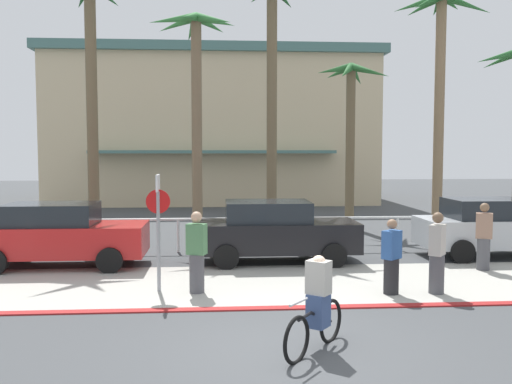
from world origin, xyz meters
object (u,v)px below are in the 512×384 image
object	(u,v)px
palm_tree_2	(196,72)
stop_sign_bike_lane	(158,215)
palm_tree_4	(351,109)
car_red_1	(59,234)
pedestrian_1	(484,239)
pedestrian_3	(197,255)
pedestrian_0	(391,260)
palm_tree_3	(272,56)
palm_tree_5	(441,53)
cyclist_black_0	(317,306)
palm_tree_1	(89,58)
car_black_2	(275,231)
car_silver_3	(494,227)
pedestrian_2	(437,256)

from	to	relation	value
palm_tree_2	stop_sign_bike_lane	bearing A→B (deg)	-94.54
palm_tree_4	car_red_1	bearing A→B (deg)	-144.09
pedestrian_1	pedestrian_3	world-z (taller)	pedestrian_3
palm_tree_2	pedestrian_1	bearing A→B (deg)	-38.12
pedestrian_0	pedestrian_1	size ratio (longest dim) A/B	0.93
pedestrian_1	pedestrian_3	size ratio (longest dim) A/B	0.98
palm_tree_3	stop_sign_bike_lane	bearing A→B (deg)	-113.66
palm_tree_5	pedestrian_3	bearing A→B (deg)	-137.10
palm_tree_3	cyclist_black_0	xyz separation A→B (m)	(-0.41, -11.07, -5.62)
palm_tree_1	car_red_1	distance (m)	6.27
palm_tree_3	car_red_1	xyz separation A→B (m)	(-6.08, -4.45, -5.45)
palm_tree_2	car_black_2	distance (m)	6.96
car_silver_3	pedestrian_0	size ratio (longest dim) A/B	2.70
palm_tree_2	cyclist_black_0	size ratio (longest dim) A/B	5.19
palm_tree_3	car_black_2	world-z (taller)	palm_tree_3
palm_tree_4	car_red_1	xyz separation A→B (m)	(-9.43, -6.83, -3.82)
car_black_2	pedestrian_0	xyz separation A→B (m)	(2.11, -3.67, -0.12)
pedestrian_0	pedestrian_2	size ratio (longest dim) A/B	0.92
stop_sign_bike_lane	palm_tree_1	bearing A→B (deg)	113.44
palm_tree_3	pedestrian_1	xyz separation A→B (m)	(4.88, -5.69, -5.51)
palm_tree_1	pedestrian_1	size ratio (longest dim) A/B	4.89
pedestrian_1	pedestrian_3	xyz separation A→B (m)	(-7.25, -1.79, 0.02)
car_silver_3	pedestrian_2	size ratio (longest dim) A/B	2.49
palm_tree_5	pedestrian_3	size ratio (longest dim) A/B	4.89
palm_tree_2	palm_tree_3	world-z (taller)	palm_tree_3
pedestrian_2	cyclist_black_0	bearing A→B (deg)	-135.07
stop_sign_bike_lane	car_black_2	xyz separation A→B (m)	(2.85, 3.07, -0.81)
palm_tree_4	pedestrian_2	distance (m)	11.01
palm_tree_1	palm_tree_2	distance (m)	3.54
palm_tree_1	cyclist_black_0	size ratio (longest dim) A/B	5.69
palm_tree_1	pedestrian_1	world-z (taller)	palm_tree_1
palm_tree_4	car_silver_3	xyz separation A→B (m)	(2.73, -6.27, -3.82)
palm_tree_3	palm_tree_4	world-z (taller)	palm_tree_3
car_black_2	palm_tree_5	bearing A→B (deg)	35.58
palm_tree_4	stop_sign_bike_lane	bearing A→B (deg)	-124.10
car_red_1	car_silver_3	world-z (taller)	same
palm_tree_2	palm_tree_5	xyz separation A→B (m)	(8.68, 0.20, 0.80)
palm_tree_5	car_red_1	size ratio (longest dim) A/B	1.97
pedestrian_2	pedestrian_3	size ratio (longest dim) A/B	1.00
pedestrian_3	car_silver_3	bearing A→B (deg)	22.99
pedestrian_2	car_red_1	bearing A→B (deg)	158.61
palm_tree_1	palm_tree_3	size ratio (longest dim) A/B	0.97
palm_tree_5	pedestrian_3	distance (m)	12.88
palm_tree_3	car_black_2	size ratio (longest dim) A/B	2.00
palm_tree_3	car_black_2	distance (m)	6.90
pedestrian_3	palm_tree_2	bearing A→B (deg)	91.75
car_black_2	pedestrian_0	bearing A→B (deg)	-60.07
palm_tree_4	car_red_1	size ratio (longest dim) A/B	1.47
stop_sign_bike_lane	palm_tree_2	bearing A→B (deg)	85.46
car_red_1	pedestrian_2	size ratio (longest dim) A/B	2.49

